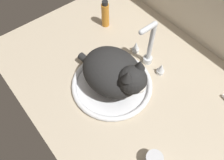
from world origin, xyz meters
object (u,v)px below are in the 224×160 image
Objects in this scene: faucet at (149,49)px; amber_bottle at (105,14)px; sink_basin at (112,84)px; cat at (115,73)px; metal_jar at (154,160)px.

faucet is 29.92cm from amber_bottle.
sink_basin is 9.41cm from cat.
amber_bottle is 2.42× the size of metal_jar.
faucet is 0.68× the size of cat.
sink_basin is 2.39× the size of amber_bottle.
cat reaches higher than metal_jar.
cat is (1.73, -19.13, 1.59)cm from faucet.
cat is 32.78cm from metal_jar.
sink_basin is at bearing -172.30° from cat.
sink_basin is 1.44× the size of faucet.
cat is 2.46× the size of amber_bottle.
metal_jar is (32.40, -8.70, 1.91)cm from sink_basin.
faucet is at bearing 139.10° from metal_jar.
amber_bottle reaches higher than sink_basin.
metal_jar is at bearing -16.23° from cat.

